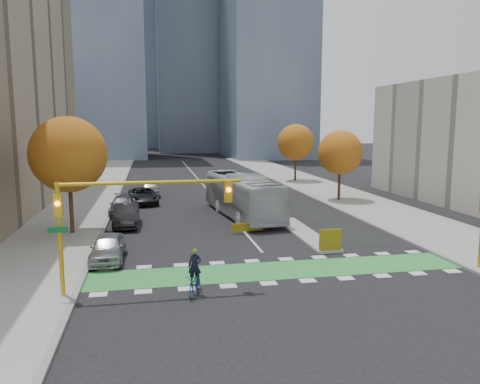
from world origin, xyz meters
name	(u,v)px	position (x,y,z in m)	size (l,w,h in m)	color
ground	(286,279)	(0.00, 0.00, 0.00)	(300.00, 300.00, 0.00)	black
sidewalk_west	(69,213)	(-13.50, 20.00, 0.07)	(7.00, 120.00, 0.15)	gray
sidewalk_east	(361,203)	(13.50, 20.00, 0.07)	(7.00, 120.00, 0.15)	gray
curb_west	(111,212)	(-10.00, 20.00, 0.07)	(0.30, 120.00, 0.16)	gray
curb_east	(327,204)	(10.00, 20.00, 0.07)	(0.30, 120.00, 0.16)	gray
bike_crossing	(278,270)	(0.00, 1.50, 0.01)	(20.00, 3.00, 0.01)	green
centre_line	(201,182)	(0.00, 40.00, 0.01)	(0.15, 70.00, 0.01)	silver
bike_lane_paint	(275,191)	(7.50, 30.00, 0.01)	(2.50, 50.00, 0.01)	black
median_island	(304,233)	(4.00, 9.00, 0.08)	(1.60, 10.00, 0.16)	gray
hazard_board	(330,240)	(4.00, 4.20, 0.80)	(1.40, 0.12, 1.30)	yellow
tower_ne	(266,24)	(20.00, 85.00, 30.00)	(18.00, 24.00, 60.00)	#47566B
tower_far	(154,24)	(-4.00, 140.00, 40.00)	(26.00, 26.00, 80.00)	#47566B
tree_west	(68,155)	(-12.00, 12.00, 5.62)	(5.20, 5.20, 8.22)	#332114
tree_east_near	(340,153)	(12.00, 22.00, 4.86)	(4.40, 4.40, 7.08)	#332114
tree_east_far	(296,142)	(12.50, 38.00, 5.24)	(4.80, 4.80, 7.65)	#332114
traffic_signal_west	(119,207)	(-7.93, -0.51, 4.03)	(8.53, 0.56, 5.20)	#BF9914
cyclist	(195,279)	(-4.66, -1.21, 0.73)	(1.24, 2.00, 2.18)	navy
bus	(242,195)	(0.94, 16.19, 1.79)	(3.00, 12.83, 3.57)	#B5B9BD
parked_car_a	(108,248)	(-9.00, 5.00, 0.77)	(1.81, 4.50, 1.53)	#9C9DA1
parked_car_b	(126,215)	(-8.39, 14.08, 0.84)	(1.77, 5.09, 1.68)	black
parked_car_c	(122,205)	(-8.96, 19.08, 0.75)	(2.10, 5.15, 1.50)	#47484C
parked_car_d	(143,196)	(-7.27, 24.08, 0.77)	(2.54, 5.51, 1.53)	black
parked_car_e	(150,188)	(-6.57, 29.08, 0.84)	(1.98, 4.93, 1.68)	#A4A4A9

